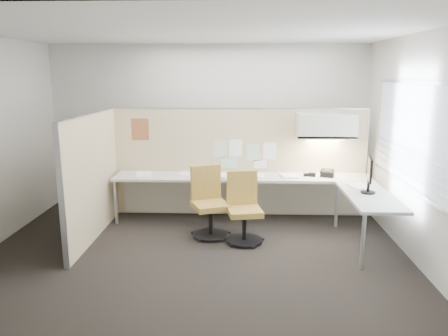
{
  "coord_description": "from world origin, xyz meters",
  "views": [
    {
      "loc": [
        0.59,
        -5.4,
        2.31
      ],
      "look_at": [
        0.34,
        0.8,
        0.96
      ],
      "focal_mm": 35.0,
      "sensor_mm": 36.0,
      "label": 1
    }
  ],
  "objects_px": {
    "desk": "(263,186)",
    "chair_right": "(244,210)",
    "monitor": "(369,173)",
    "chair_left": "(209,204)",
    "phone": "(327,173)"
  },
  "relations": [
    {
      "from": "chair_left",
      "to": "phone",
      "type": "relative_size",
      "value": 3.86
    },
    {
      "from": "chair_right",
      "to": "monitor",
      "type": "relative_size",
      "value": 1.97
    },
    {
      "from": "desk",
      "to": "chair_right",
      "type": "relative_size",
      "value": 4.16
    },
    {
      "from": "monitor",
      "to": "phone",
      "type": "relative_size",
      "value": 1.89
    },
    {
      "from": "chair_right",
      "to": "monitor",
      "type": "bearing_deg",
      "value": -13.09
    },
    {
      "from": "desk",
      "to": "chair_left",
      "type": "bearing_deg",
      "value": -146.58
    },
    {
      "from": "desk",
      "to": "monitor",
      "type": "bearing_deg",
      "value": -30.17
    },
    {
      "from": "desk",
      "to": "phone",
      "type": "distance_m",
      "value": 1.03
    },
    {
      "from": "desk",
      "to": "chair_right",
      "type": "distance_m",
      "value": 0.8
    },
    {
      "from": "desk",
      "to": "chair_right",
      "type": "xyz_separation_m",
      "value": [
        -0.3,
        -0.72,
        -0.15
      ]
    },
    {
      "from": "chair_right",
      "to": "phone",
      "type": "relative_size",
      "value": 3.73
    },
    {
      "from": "chair_left",
      "to": "chair_right",
      "type": "xyz_separation_m",
      "value": [
        0.5,
        -0.2,
        -0.02
      ]
    },
    {
      "from": "monitor",
      "to": "phone",
      "type": "bearing_deg",
      "value": 32.61
    },
    {
      "from": "desk",
      "to": "phone",
      "type": "height_order",
      "value": "phone"
    },
    {
      "from": "chair_left",
      "to": "chair_right",
      "type": "relative_size",
      "value": 1.04
    }
  ]
}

